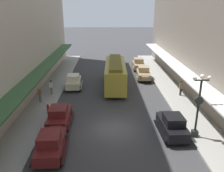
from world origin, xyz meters
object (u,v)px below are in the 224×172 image
at_px(fire_hydrant, 48,108).
at_px(parked_car_2, 59,116).
at_px(parked_car_0, 51,143).
at_px(pedestrian_0, 40,95).
at_px(pedestrian_1, 51,87).
at_px(pedestrian_2, 181,88).
at_px(parked_car_5, 143,73).
at_px(parked_car_1, 74,81).
at_px(lamp_post_with_clock, 199,103).
at_px(parked_car_4, 139,64).
at_px(parked_car_3, 172,125).
at_px(streetcar, 115,73).

bearing_deg(fire_hydrant, parked_car_2, -56.74).
bearing_deg(parked_car_0, pedestrian_0, 109.18).
bearing_deg(fire_hydrant, pedestrian_0, 119.39).
xyz_separation_m(parked_car_0, pedestrian_1, (-2.54, 11.60, 0.07)).
bearing_deg(pedestrian_0, pedestrian_2, 5.62).
xyz_separation_m(parked_car_0, pedestrian_2, (12.54, 10.83, 0.07)).
bearing_deg(pedestrian_2, parked_car_5, 115.83).
relative_size(parked_car_0, pedestrian_0, 2.63).
distance_m(parked_car_1, pedestrian_0, 5.66).
bearing_deg(fire_hydrant, lamp_post_with_clock, -20.57).
relative_size(parked_car_2, parked_car_4, 1.00).
relative_size(parked_car_3, parked_car_4, 1.01).
xyz_separation_m(fire_hydrant, pedestrian_0, (-1.41, 2.51, 0.43)).
bearing_deg(streetcar, pedestrian_2, -25.53).
xyz_separation_m(parked_car_2, parked_car_3, (9.43, -1.87, 0.00)).
bearing_deg(parked_car_2, pedestrian_1, 107.71).
height_order(parked_car_2, pedestrian_0, parked_car_2).
xyz_separation_m(parked_car_0, parked_car_2, (-0.21, 4.33, 0.00)).
bearing_deg(parked_car_5, streetcar, -142.53).
bearing_deg(parked_car_4, pedestrian_1, -136.04).
distance_m(fire_hydrant, pedestrian_2, 14.92).
height_order(parked_car_2, parked_car_4, same).
xyz_separation_m(parked_car_0, parked_car_4, (9.30, 23.02, 0.00)).
relative_size(lamp_post_with_clock, pedestrian_1, 3.09).
height_order(lamp_post_with_clock, fire_hydrant, lamp_post_with_clock).
height_order(parked_car_2, pedestrian_1, parked_car_2).
xyz_separation_m(parked_car_3, streetcar, (-4.14, 11.93, 0.96)).
bearing_deg(parked_car_3, pedestrian_0, 151.27).
xyz_separation_m(parked_car_0, streetcar, (5.08, 14.39, 0.96)).
bearing_deg(pedestrian_2, parked_car_1, 165.66).
height_order(parked_car_3, parked_car_4, same).
bearing_deg(parked_car_1, lamp_post_with_clock, -47.27).
bearing_deg(parked_car_3, parked_car_2, 168.77).
bearing_deg(streetcar, parked_car_3, -70.87).
distance_m(parked_car_0, lamp_post_with_clock, 11.30).
bearing_deg(parked_car_1, pedestrian_2, -14.34).
xyz_separation_m(parked_car_2, pedestrian_1, (-2.32, 7.28, 0.07)).
height_order(lamp_post_with_clock, pedestrian_0, lamp_post_with_clock).
bearing_deg(pedestrian_0, parked_car_0, -70.82).
distance_m(streetcar, pedestrian_1, 8.16).
relative_size(parked_car_1, parked_car_5, 1.00).
bearing_deg(streetcar, parked_car_1, -176.87).
bearing_deg(parked_car_0, parked_car_4, 68.00).
height_order(parked_car_3, lamp_post_with_clock, lamp_post_with_clock).
xyz_separation_m(pedestrian_0, pedestrian_2, (15.76, 1.55, 0.02)).
height_order(parked_car_1, pedestrian_2, parked_car_1).
distance_m(parked_car_5, pedestrian_1, 13.23).
relative_size(parked_car_5, pedestrian_1, 2.58).
distance_m(parked_car_4, streetcar, 9.65).
distance_m(parked_car_3, pedestrian_0, 14.20).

